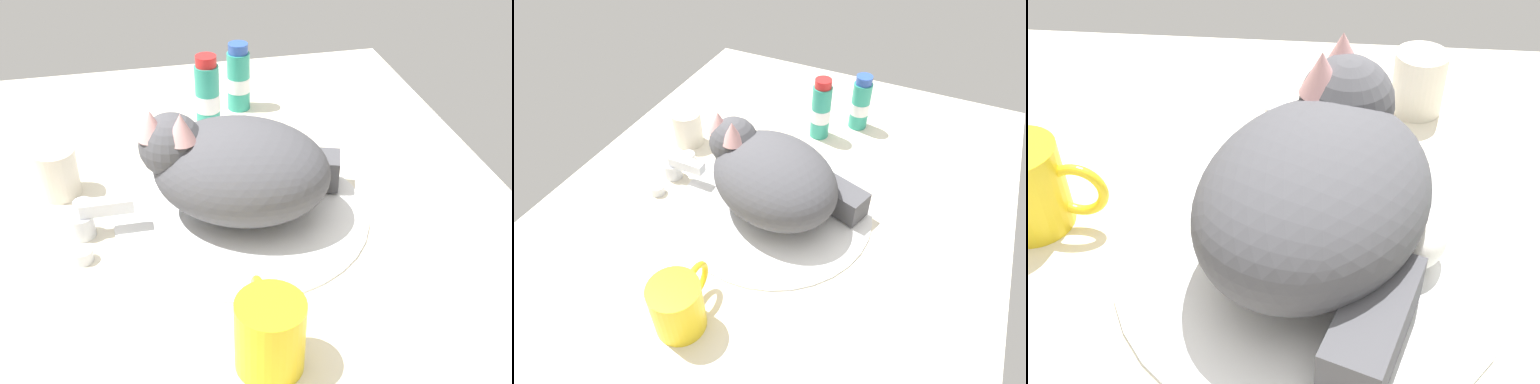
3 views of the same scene
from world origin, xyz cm
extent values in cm
cube|color=silver|center=(0.00, 0.00, -1.50)|extent=(110.00, 82.50, 3.00)
cylinder|color=white|center=(0.00, 0.00, 0.39)|extent=(36.33, 36.33, 0.78)
cylinder|color=silver|center=(0.00, 22.30, 1.67)|extent=(3.60, 3.60, 3.34)
cube|color=silver|center=(0.00, 18.64, 4.34)|extent=(2.00, 7.31, 2.00)
cylinder|color=silver|center=(-5.48, 22.30, 0.90)|extent=(2.80, 2.80, 1.80)
cylinder|color=silver|center=(5.48, 22.30, 0.90)|extent=(2.80, 2.80, 1.80)
ellipsoid|color=#4C4C51|center=(0.00, 0.00, 7.58)|extent=(27.47, 30.29, 13.61)
sphere|color=#4C4C51|center=(2.36, 9.06, 11.33)|extent=(11.77, 11.77, 8.95)
ellipsoid|color=white|center=(1.65, 7.42, 9.29)|extent=(6.83, 7.29, 4.92)
cone|color=#DB9E9E|center=(0.12, 7.84, 15.13)|extent=(5.30, 5.30, 4.03)
cone|color=#DB9E9E|center=(1.73, 11.53, 15.13)|extent=(5.30, 5.30, 4.03)
cube|color=#4C4C51|center=(5.24, -9.67, 3.25)|extent=(8.68, 13.40, 4.94)
ellipsoid|color=white|center=(10.10, 0.32, 3.00)|extent=(5.53, 6.57, 4.44)
cylinder|color=yellow|center=(-27.31, 2.44, 4.50)|extent=(7.56, 7.56, 8.99)
torus|color=yellow|center=(-22.33, 2.44, 4.50)|extent=(6.04, 1.00, 6.04)
cylinder|color=silver|center=(11.00, 25.61, 3.79)|extent=(6.16, 6.16, 7.58)
cylinder|color=teal|center=(25.78, 0.73, 6.01)|extent=(4.19, 4.19, 12.03)
cylinder|color=white|center=(25.78, 0.73, 5.41)|extent=(4.28, 4.28, 3.01)
cylinder|color=red|center=(25.78, 0.73, 12.93)|extent=(3.56, 3.56, 1.80)
cylinder|color=teal|center=(32.91, -6.08, 5.42)|extent=(4.18, 4.18, 10.83)
cylinder|color=white|center=(32.91, -6.08, 4.87)|extent=(4.27, 4.27, 2.71)
cylinder|color=#2D51AD|center=(32.91, -6.08, 11.73)|extent=(3.56, 3.56, 1.80)
camera|label=1|loc=(-71.49, 13.72, 54.47)|focal=44.18mm
camera|label=2|loc=(-52.45, -23.84, 58.90)|focal=30.87mm
camera|label=3|loc=(1.11, -41.92, 44.87)|focal=46.01mm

